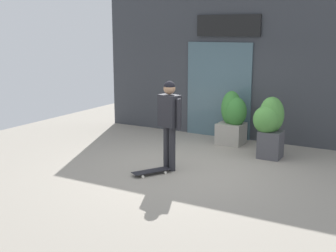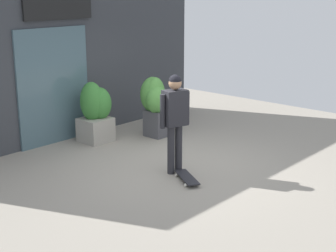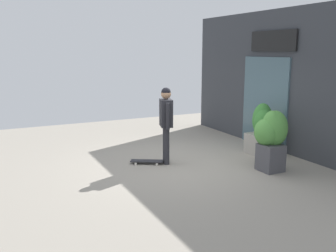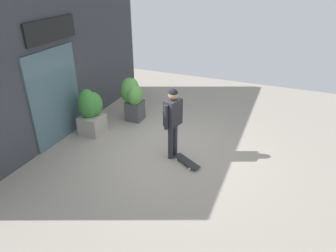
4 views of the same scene
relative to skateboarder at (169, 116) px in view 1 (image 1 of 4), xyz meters
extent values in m
plane|color=gray|center=(0.17, 0.29, -1.10)|extent=(12.00, 12.00, 0.00)
cube|color=#383A3F|center=(0.17, 3.27, 0.72)|extent=(7.63, 0.25, 3.65)
cube|color=#47606B|center=(-0.29, 3.12, 0.12)|extent=(1.76, 0.06, 2.44)
cube|color=black|center=(-0.07, 3.10, 1.75)|extent=(1.67, 0.05, 0.53)
cylinder|color=#28282D|center=(0.08, -0.02, -0.66)|extent=(0.13, 0.13, 0.89)
cylinder|color=#28282D|center=(-0.08, 0.02, -0.66)|extent=(0.13, 0.13, 0.89)
cube|color=#232328|center=(0.00, 0.00, 0.10)|extent=(0.47, 0.37, 0.63)
cylinder|color=#232328|center=(0.24, -0.07, 0.07)|extent=(0.09, 0.09, 0.60)
cylinder|color=#232328|center=(-0.24, 0.07, 0.07)|extent=(0.09, 0.09, 0.60)
sphere|color=#997051|center=(0.00, 0.00, 0.53)|extent=(0.23, 0.23, 0.23)
sphere|color=black|center=(0.00, 0.00, 0.57)|extent=(0.22, 0.22, 0.22)
cube|color=black|center=(-0.16, -0.42, -1.04)|extent=(0.58, 0.77, 0.02)
cylinder|color=silver|center=(-0.19, -0.69, -1.08)|extent=(0.05, 0.06, 0.05)
cylinder|color=silver|center=(-0.39, -0.57, -1.08)|extent=(0.05, 0.06, 0.05)
cylinder|color=silver|center=(0.06, -0.27, -1.08)|extent=(0.05, 0.06, 0.05)
cylinder|color=silver|center=(-0.14, -0.15, -1.08)|extent=(0.05, 0.06, 0.05)
cube|color=gray|center=(0.31, 2.54, -0.84)|extent=(0.62, 0.60, 0.52)
ellipsoid|color=#387A33|center=(0.28, 2.59, -0.23)|extent=(0.49, 0.52, 0.85)
ellipsoid|color=#387A33|center=(0.43, 2.52, -0.29)|extent=(0.52, 0.49, 0.71)
cube|color=#47474C|center=(1.51, 1.82, -0.80)|extent=(0.48, 0.47, 0.60)
ellipsoid|color=#4C8C3D|center=(1.46, 1.85, -0.17)|extent=(0.48, 0.41, 0.80)
ellipsoid|color=#4C8C3D|center=(1.47, 1.93, -0.17)|extent=(0.53, 0.58, 0.79)
ellipsoid|color=#4C8C3D|center=(1.41, 1.74, -0.25)|extent=(0.56, 0.45, 0.60)
camera|label=1|loc=(4.11, -7.36, 1.64)|focal=47.08mm
camera|label=2|loc=(-6.48, -5.62, 2.14)|focal=54.11mm
camera|label=3|loc=(7.62, -3.68, 1.51)|focal=40.01mm
camera|label=4|loc=(-6.05, -2.34, 3.12)|focal=33.21mm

